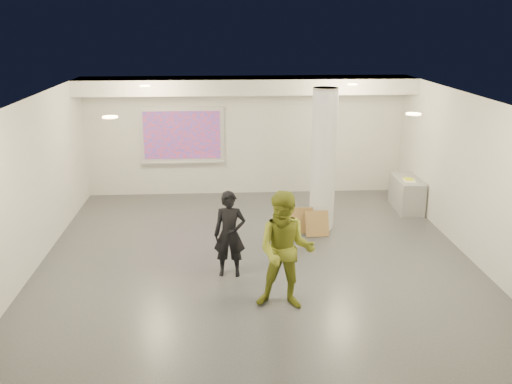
{
  "coord_description": "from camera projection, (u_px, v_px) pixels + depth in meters",
  "views": [
    {
      "loc": [
        -0.63,
        -9.67,
        4.3
      ],
      "look_at": [
        0.0,
        0.4,
        1.25
      ],
      "focal_mm": 40.0,
      "sensor_mm": 36.0,
      "label": 1
    }
  ],
  "objects": [
    {
      "name": "floor",
      "position": [
        257.0,
        263.0,
        10.53
      ],
      "size": [
        8.0,
        9.0,
        0.01
      ],
      "primitive_type": "cube",
      "color": "#393C41",
      "rests_on": "ground"
    },
    {
      "name": "ceiling",
      "position": [
        257.0,
        100.0,
        9.66
      ],
      "size": [
        8.0,
        9.0,
        0.01
      ],
      "primitive_type": "cube",
      "color": "silver",
      "rests_on": "floor"
    },
    {
      "name": "wall_back",
      "position": [
        246.0,
        136.0,
        14.39
      ],
      "size": [
        8.0,
        0.01,
        3.0
      ],
      "primitive_type": "cube",
      "color": "silver",
      "rests_on": "floor"
    },
    {
      "name": "wall_front",
      "position": [
        286.0,
        308.0,
        5.79
      ],
      "size": [
        8.0,
        0.01,
        3.0
      ],
      "primitive_type": "cube",
      "color": "silver",
      "rests_on": "floor"
    },
    {
      "name": "wall_left",
      "position": [
        27.0,
        189.0,
        9.85
      ],
      "size": [
        0.01,
        9.0,
        3.0
      ],
      "primitive_type": "cube",
      "color": "silver",
      "rests_on": "floor"
    },
    {
      "name": "wall_right",
      "position": [
        477.0,
        181.0,
        10.33
      ],
      "size": [
        0.01,
        9.0,
        3.0
      ],
      "primitive_type": "cube",
      "color": "silver",
      "rests_on": "floor"
    },
    {
      "name": "soffit_band",
      "position": [
        247.0,
        85.0,
        13.48
      ],
      "size": [
        8.0,
        1.1,
        0.36
      ],
      "primitive_type": "cube",
      "color": "silver",
      "rests_on": "ceiling"
    },
    {
      "name": "downlight_nw",
      "position": [
        145.0,
        86.0,
        11.92
      ],
      "size": [
        0.22,
        0.22,
        0.02
      ],
      "primitive_type": "cylinder",
      "color": "#FFC387",
      "rests_on": "ceiling"
    },
    {
      "name": "downlight_ne",
      "position": [
        352.0,
        84.0,
        12.18
      ],
      "size": [
        0.22,
        0.22,
        0.02
      ],
      "primitive_type": "cylinder",
      "color": "#FFC387",
      "rests_on": "ceiling"
    },
    {
      "name": "downlight_sw",
      "position": [
        110.0,
        117.0,
        8.1
      ],
      "size": [
        0.22,
        0.22,
        0.02
      ],
      "primitive_type": "cylinder",
      "color": "#FFC387",
      "rests_on": "ceiling"
    },
    {
      "name": "downlight_se",
      "position": [
        414.0,
        114.0,
        8.36
      ],
      "size": [
        0.22,
        0.22,
        0.02
      ],
      "primitive_type": "cylinder",
      "color": "#FFC387",
      "rests_on": "ceiling"
    },
    {
      "name": "column",
      "position": [
        323.0,
        160.0,
        11.9
      ],
      "size": [
        0.52,
        0.52,
        3.0
      ],
      "primitive_type": "cylinder",
      "color": "silver",
      "rests_on": "floor"
    },
    {
      "name": "projection_screen",
      "position": [
        182.0,
        136.0,
        14.24
      ],
      "size": [
        2.1,
        0.13,
        1.42
      ],
      "color": "silver",
      "rests_on": "wall_back"
    },
    {
      "name": "credenza",
      "position": [
        407.0,
        194.0,
        13.43
      ],
      "size": [
        0.6,
        1.32,
        0.75
      ],
      "primitive_type": "cube",
      "rotation": [
        0.0,
        0.0,
        -0.05
      ],
      "color": "gray",
      "rests_on": "floor"
    },
    {
      "name": "papers_stack",
      "position": [
        409.0,
        181.0,
        13.08
      ],
      "size": [
        0.32,
        0.38,
        0.02
      ],
      "primitive_type": "cube",
      "rotation": [
        0.0,
        0.0,
        -0.21
      ],
      "color": "white",
      "rests_on": "credenza"
    },
    {
      "name": "postit_pad",
      "position": [
        409.0,
        180.0,
        13.16
      ],
      "size": [
        0.23,
        0.29,
        0.03
      ],
      "primitive_type": "cube",
      "rotation": [
        0.0,
        0.0,
        0.09
      ],
      "color": "#E7FF1C",
      "rests_on": "credenza"
    },
    {
      "name": "cardboard_back",
      "position": [
        301.0,
        220.0,
        11.93
      ],
      "size": [
        0.51,
        0.15,
        0.55
      ],
      "primitive_type": "cube",
      "rotation": [
        -0.17,
        0.0,
        -0.03
      ],
      "color": "olive",
      "rests_on": "floor"
    },
    {
      "name": "cardboard_front",
      "position": [
        317.0,
        224.0,
        11.79
      ],
      "size": [
        0.5,
        0.25,
        0.52
      ],
      "primitive_type": "cube",
      "rotation": [
        -0.31,
        0.0,
        0.08
      ],
      "color": "olive",
      "rests_on": "floor"
    },
    {
      "name": "woman",
      "position": [
        230.0,
        234.0,
        9.83
      ],
      "size": [
        0.58,
        0.41,
        1.52
      ],
      "primitive_type": "imported",
      "rotation": [
        0.0,
        0.0,
        -0.08
      ],
      "color": "black",
      "rests_on": "floor"
    },
    {
      "name": "man",
      "position": [
        286.0,
        251.0,
        8.67
      ],
      "size": [
        1.03,
        0.87,
        1.87
      ],
      "primitive_type": "imported",
      "rotation": [
        0.0,
        0.0,
        -0.2
      ],
      "color": "olive",
      "rests_on": "floor"
    }
  ]
}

